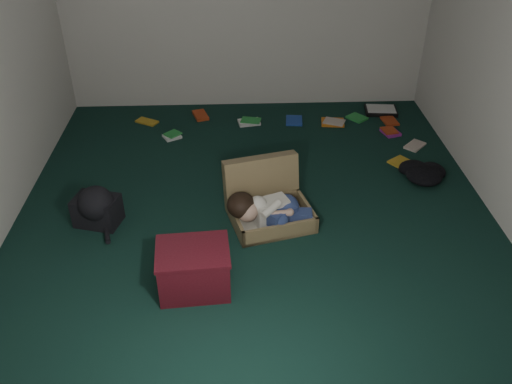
{
  "coord_description": "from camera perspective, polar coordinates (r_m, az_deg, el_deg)",
  "views": [
    {
      "loc": [
        -0.15,
        -3.65,
        2.71
      ],
      "look_at": [
        0.0,
        -0.15,
        0.35
      ],
      "focal_mm": 38.0,
      "sensor_mm": 36.0,
      "label": 1
    }
  ],
  "objects": [
    {
      "name": "floor",
      "position": [
        4.55,
        -0.08,
        -2.61
      ],
      "size": [
        4.5,
        4.5,
        0.0
      ],
      "primitive_type": "plane",
      "color": "black",
      "rests_on": "ground"
    },
    {
      "name": "backpack",
      "position": [
        4.59,
        -16.38,
        -1.78
      ],
      "size": [
        0.52,
        0.46,
        0.26
      ],
      "primitive_type": null,
      "rotation": [
        0.0,
        0.0,
        -0.27
      ],
      "color": "black",
      "rests_on": "floor"
    },
    {
      "name": "clothing_pile",
      "position": [
        5.28,
        17.21,
        2.22
      ],
      "size": [
        0.48,
        0.43,
        0.13
      ],
      "primitive_type": null,
      "rotation": [
        0.0,
        0.0,
        0.26
      ],
      "color": "black",
      "rests_on": "floor"
    },
    {
      "name": "paper_tray",
      "position": [
        6.43,
        13.01,
        8.37
      ],
      "size": [
        0.38,
        0.3,
        0.05
      ],
      "rotation": [
        0.0,
        0.0,
        -0.1
      ],
      "color": "black",
      "rests_on": "floor"
    },
    {
      "name": "book_scatter",
      "position": [
        5.92,
        4.94,
        6.68
      ],
      "size": [
        3.0,
        1.35,
        0.02
      ],
      "color": "gold",
      "rests_on": "floor"
    },
    {
      "name": "wall_front",
      "position": [
        1.99,
        2.62,
        -11.06
      ],
      "size": [
        4.5,
        0.0,
        4.5
      ],
      "primitive_type": "plane",
      "rotation": [
        -1.57,
        0.0,
        0.0
      ],
      "color": "silver",
      "rests_on": "ground"
    },
    {
      "name": "person",
      "position": [
        4.32,
        1.31,
        -1.84
      ],
      "size": [
        0.71,
        0.35,
        0.29
      ],
      "rotation": [
        0.0,
        0.0,
        0.26
      ],
      "color": "silver",
      "rests_on": "suitcase"
    },
    {
      "name": "suitcase",
      "position": [
        4.48,
        1.19,
        -1.03
      ],
      "size": [
        0.77,
        0.76,
        0.47
      ],
      "rotation": [
        0.0,
        0.0,
        0.26
      ],
      "color": "olive",
      "rests_on": "floor"
    },
    {
      "name": "maroon_bin",
      "position": [
        3.81,
        -6.56,
        -8.05
      ],
      "size": [
        0.53,
        0.43,
        0.34
      ],
      "rotation": [
        0.0,
        0.0,
        0.07
      ],
      "color": "#4A0F18",
      "rests_on": "floor"
    }
  ]
}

